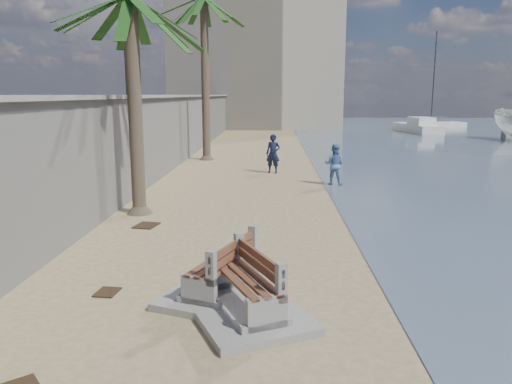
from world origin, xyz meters
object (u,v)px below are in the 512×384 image
object	(u,v)px
bench_far	(245,288)
sailboat_west	(431,125)
person_b	(334,162)
person_a	(273,151)
palm_mid	(130,1)
yacht_far	(417,129)
bench_near	(222,271)
palm_back	(204,1)

from	to	relation	value
bench_far	sailboat_west	world-z (taller)	sailboat_west
bench_far	person_b	world-z (taller)	person_b
bench_far	person_a	xyz separation A→B (m)	(0.46, 15.33, 0.59)
palm_mid	yacht_far	xyz separation A→B (m)	(18.10, 34.51, -5.90)
bench_near	bench_far	size ratio (longest dim) A/B	0.95
person_b	person_a	bearing A→B (deg)	-30.51
bench_near	palm_mid	world-z (taller)	palm_mid
palm_mid	sailboat_west	world-z (taller)	sailboat_west
person_a	person_b	distance (m)	3.90
bench_far	yacht_far	bearing A→B (deg)	70.84
bench_far	palm_mid	bearing A→B (deg)	117.38
palm_back	person_a	size ratio (longest dim) A/B	4.59
palm_mid	yacht_far	distance (m)	39.41
person_b	sailboat_west	distance (m)	39.05
palm_back	yacht_far	xyz separation A→B (m)	(17.72, 21.53, -8.16)
person_b	bench_near	bearing A→B (deg)	93.25
bench_near	person_b	size ratio (longest dim) A/B	1.53
palm_back	person_b	xyz separation A→B (m)	(6.23, -7.71, -7.59)
bench_far	person_b	distance (m)	12.69
bench_near	bench_far	world-z (taller)	bench_far
person_a	person_b	size ratio (longest dim) A/B	1.13
person_a	palm_back	bearing A→B (deg)	142.15
bench_near	sailboat_west	size ratio (longest dim) A/B	0.27
palm_back	yacht_far	size ratio (longest dim) A/B	1.27
bench_far	palm_back	xyz separation A→B (m)	(-3.28, 20.04, 8.06)
palm_mid	person_a	bearing A→B (deg)	63.52
bench_near	palm_mid	size ratio (longest dim) A/B	0.39
bench_near	bench_far	distance (m)	0.97
palm_mid	yacht_far	bearing A→B (deg)	62.32
palm_mid	palm_back	bearing A→B (deg)	88.34
person_b	sailboat_west	bearing A→B (deg)	-92.71
sailboat_west	yacht_far	bearing A→B (deg)	-116.84
palm_mid	person_b	world-z (taller)	palm_mid
bench_far	person_b	xyz separation A→B (m)	(2.95, 12.33, 0.47)
palm_mid	sailboat_west	xyz separation A→B (m)	(21.55, 41.33, -5.93)
palm_back	person_a	xyz separation A→B (m)	(3.74, -4.71, -7.47)
person_a	yacht_far	bearing A→B (deg)	75.61
palm_mid	sailboat_west	bearing A→B (deg)	62.46
bench_far	palm_back	size ratio (longest dim) A/B	0.31
bench_far	sailboat_west	size ratio (longest dim) A/B	0.28
person_b	sailboat_west	xyz separation A→B (m)	(14.95, 36.07, -0.61)
bench_far	sailboat_west	distance (m)	51.60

